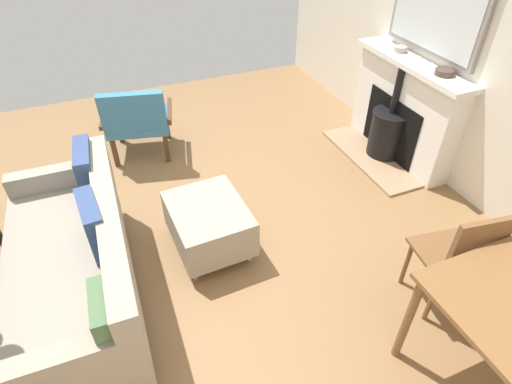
% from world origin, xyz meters
% --- Properties ---
extents(ground_plane, '(4.96, 5.73, 0.01)m').
position_xyz_m(ground_plane, '(0.00, 0.00, -0.00)').
color(ground_plane, olive).
extents(wall_left, '(0.12, 5.73, 2.78)m').
position_xyz_m(wall_left, '(-2.48, 0.00, 1.39)').
color(wall_left, silver).
rests_on(wall_left, ground).
extents(fireplace, '(0.64, 1.39, 1.00)m').
position_xyz_m(fireplace, '(-2.26, -0.28, 0.45)').
color(fireplace, '#9E7A5B').
rests_on(fireplace, ground).
extents(mirror_over_mantel, '(0.04, 1.08, 0.81)m').
position_xyz_m(mirror_over_mantel, '(-2.39, -0.28, 1.47)').
color(mirror_over_mantel, gray).
extents(mantel_bowl_near, '(0.12, 0.12, 0.05)m').
position_xyz_m(mantel_bowl_near, '(-2.30, -0.51, 1.03)').
color(mantel_bowl_near, '#9E9384').
rests_on(mantel_bowl_near, fireplace).
extents(mantel_bowl_far, '(0.16, 0.16, 0.05)m').
position_xyz_m(mantel_bowl_far, '(-2.30, 0.08, 1.03)').
color(mantel_bowl_far, '#47382D').
rests_on(mantel_bowl_far, fireplace).
extents(sofa, '(0.82, 1.77, 0.84)m').
position_xyz_m(sofa, '(0.87, 0.45, 0.35)').
color(sofa, '#B2B2B7').
rests_on(sofa, ground).
extents(ottoman, '(0.58, 0.70, 0.41)m').
position_xyz_m(ottoman, '(-0.08, 0.30, 0.25)').
color(ottoman, '#B2B2B7').
rests_on(ottoman, ground).
extents(armchair_accent, '(0.78, 0.71, 0.79)m').
position_xyz_m(armchair_accent, '(0.18, -1.22, 0.44)').
color(armchair_accent, '#4C3321').
rests_on(armchair_accent, ground).
extents(dining_chair_near_fireplace, '(0.46, 0.46, 0.87)m').
position_xyz_m(dining_chair_near_fireplace, '(-1.38, 1.46, 0.51)').
color(dining_chair_near_fireplace, brown).
rests_on(dining_chair_near_fireplace, ground).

